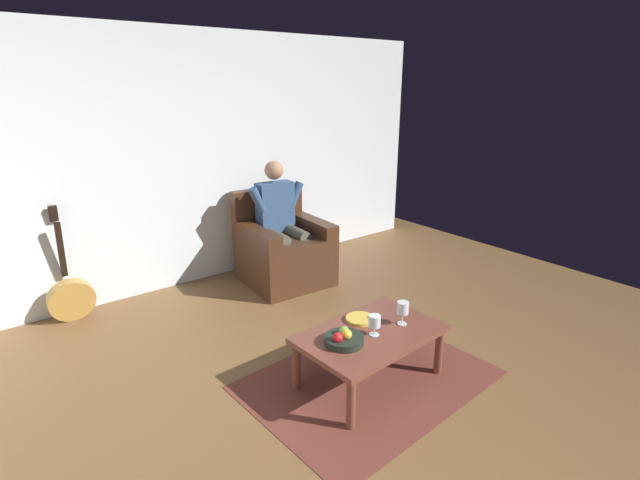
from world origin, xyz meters
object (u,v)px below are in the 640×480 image
(guitar, at_px, (71,296))
(wine_glass_far, at_px, (375,322))
(fruit_bowl, at_px, (344,339))
(decorative_dish, at_px, (360,319))
(person_seated, at_px, (281,218))
(wine_glass_near, at_px, (403,309))
(coffee_table, at_px, (370,338))
(armchair, at_px, (283,251))

(guitar, xyz_separation_m, wine_glass_far, (-1.46, 2.38, 0.26))
(fruit_bowl, xyz_separation_m, decorative_dish, (-0.30, -0.17, -0.02))
(person_seated, relative_size, fruit_bowl, 4.83)
(wine_glass_near, height_order, fruit_bowl, wine_glass_near)
(person_seated, xyz_separation_m, coffee_table, (0.54, 1.93, -0.35))
(guitar, relative_size, fruit_bowl, 3.95)
(wine_glass_near, xyz_separation_m, decorative_dish, (0.20, -0.23, -0.11))
(person_seated, xyz_separation_m, fruit_bowl, (0.79, 1.93, -0.26))
(coffee_table, xyz_separation_m, decorative_dish, (-0.05, -0.17, 0.06))
(guitar, height_order, decorative_dish, guitar)
(wine_glass_near, xyz_separation_m, wine_glass_far, (0.27, -0.01, -0.02))
(fruit_bowl, bearing_deg, person_seated, -112.14)
(guitar, xyz_separation_m, fruit_bowl, (-1.22, 2.33, 0.20))
(person_seated, xyz_separation_m, guitar, (2.01, -0.40, -0.46))
(person_seated, distance_m, wine_glass_far, 2.06)
(armchair, relative_size, coffee_table, 0.93)
(fruit_bowl, bearing_deg, wine_glass_near, 173.52)
(guitar, bearing_deg, coffee_table, 122.36)
(armchair, distance_m, guitar, 2.06)
(armchair, height_order, guitar, guitar)
(decorative_dish, bearing_deg, armchair, -105.50)
(armchair, height_order, wine_glass_far, armchair)
(coffee_table, relative_size, guitar, 0.99)
(guitar, bearing_deg, wine_glass_near, 125.94)
(guitar, distance_m, fruit_bowl, 2.64)
(wine_glass_near, bearing_deg, decorative_dish, -48.09)
(person_seated, bearing_deg, wine_glass_near, 85.82)
(decorative_dish, bearing_deg, coffee_table, 72.43)
(armchair, xyz_separation_m, wine_glass_near, (0.28, 1.96, 0.18))
(person_seated, distance_m, wine_glass_near, 2.02)
(wine_glass_far, bearing_deg, person_seated, -105.45)
(wine_glass_near, height_order, wine_glass_far, wine_glass_near)
(person_seated, relative_size, decorative_dish, 6.14)
(guitar, xyz_separation_m, wine_glass_near, (-1.73, 2.39, 0.28))
(coffee_table, height_order, wine_glass_near, wine_glass_near)
(coffee_table, bearing_deg, decorative_dish, -107.57)
(guitar, height_order, wine_glass_far, guitar)
(wine_glass_near, bearing_deg, wine_glass_far, -2.49)
(guitar, bearing_deg, person_seated, 168.82)
(guitar, bearing_deg, wine_glass_far, 121.63)
(person_seated, relative_size, coffee_table, 1.24)
(wine_glass_near, bearing_deg, coffee_table, -13.23)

